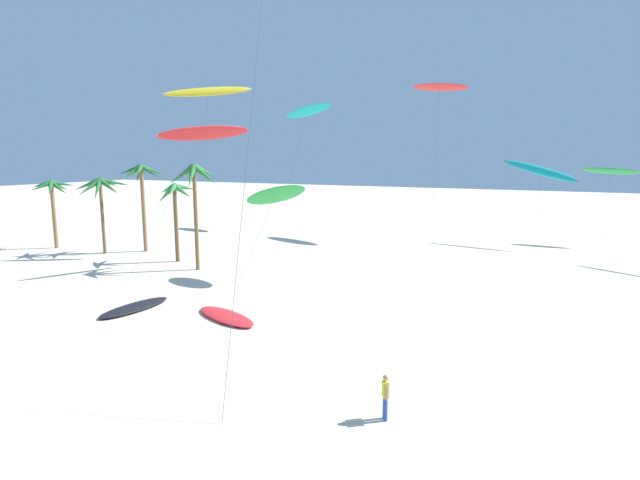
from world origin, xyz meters
name	(u,v)px	position (x,y,z in m)	size (l,w,h in m)	color
palm_tree_0	(52,191)	(-31.88, 31.70, 5.82)	(4.08, 4.15, 7.00)	olive
palm_tree_1	(142,179)	(-22.17, 34.29, 7.18)	(4.38, 4.39, 8.61)	olive
palm_tree_2	(100,189)	(-24.90, 31.67, 6.28)	(4.97, 5.04, 7.38)	brown
palm_tree_3	(175,197)	(-15.95, 31.93, 5.81)	(3.76, 3.51, 7.02)	brown
palm_tree_4	(195,183)	(-12.14, 30.11, 7.21)	(4.18, 4.29, 8.77)	brown
flying_kite_0	(540,171)	(12.28, 55.63, 7.85)	(7.89, 6.25, 9.34)	#19B2B7
flying_kite_1	(207,92)	(-15.42, 36.22, 15.20)	(7.30, 5.94, 16.02)	yellow
flying_kite_2	(611,171)	(18.98, 59.46, 7.81)	(5.75, 10.23, 8.38)	green
flying_kite_4	(308,111)	(-15.89, 57.25, 15.18)	(7.06, 4.75, 16.43)	#19B2B7
flying_kite_5	(440,87)	(1.22, 56.53, 17.03)	(7.51, 5.05, 17.87)	red
flying_kite_6	(205,133)	(-11.63, 31.00, 11.17)	(4.54, 12.14, 12.13)	red
flying_kite_7	(275,195)	(-4.69, 30.25, 6.43)	(5.76, 5.47, 7.70)	green
grounded_kite_0	(135,307)	(-8.40, 19.64, 0.14)	(1.88, 5.11, 0.27)	black
grounded_kite_2	(226,316)	(-2.26, 20.65, 0.14)	(5.30, 3.38, 0.28)	red
person_foreground_walker	(385,395)	(9.71, 13.92, 0.93)	(0.33, 0.44, 1.70)	#284CA3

